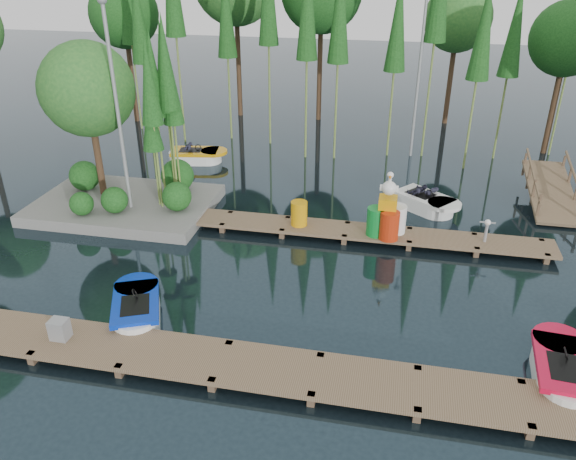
% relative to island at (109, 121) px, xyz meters
% --- Properties ---
extents(ground_plane, '(90.00, 90.00, 0.00)m').
position_rel_island_xyz_m(ground_plane, '(6.30, -3.29, -3.18)').
color(ground_plane, '#1B2A33').
extents(near_dock, '(18.00, 1.50, 0.50)m').
position_rel_island_xyz_m(near_dock, '(6.30, -7.79, -2.95)').
color(near_dock, brown).
rests_on(near_dock, ground).
extents(far_dock, '(15.00, 1.20, 0.50)m').
position_rel_island_xyz_m(far_dock, '(7.30, -0.79, -2.95)').
color(far_dock, brown).
rests_on(far_dock, ground).
extents(island, '(6.20, 4.20, 6.75)m').
position_rel_island_xyz_m(island, '(0.00, 0.00, 0.00)').
color(island, slate).
rests_on(island, ground).
extents(tree_screen, '(34.42, 18.53, 10.31)m').
position_rel_island_xyz_m(tree_screen, '(4.26, 7.31, 2.93)').
color(tree_screen, '#432D1C').
rests_on(tree_screen, ground).
extents(lamp_island, '(0.30, 0.30, 7.25)m').
position_rel_island_xyz_m(lamp_island, '(0.80, -0.79, 1.08)').
color(lamp_island, gray).
rests_on(lamp_island, ground).
extents(lamp_rear, '(0.30, 0.30, 7.25)m').
position_rel_island_xyz_m(lamp_rear, '(10.30, 7.71, 1.08)').
color(lamp_rear, gray).
rests_on(lamp_rear, ground).
extents(ramp, '(1.50, 3.94, 1.49)m').
position_rel_island_xyz_m(ramp, '(15.30, 3.21, -2.60)').
color(ramp, brown).
rests_on(ramp, ground).
extents(boat_blue, '(2.05, 2.77, 0.85)m').
position_rel_island_xyz_m(boat_blue, '(3.57, -6.27, -2.94)').
color(boat_blue, white).
rests_on(boat_blue, ground).
extents(boat_red, '(1.39, 2.71, 0.88)m').
position_rel_island_xyz_m(boat_red, '(13.69, -6.58, -2.93)').
color(boat_red, white).
rests_on(boat_red, ground).
extents(boat_yellow_far, '(2.72, 1.56, 1.28)m').
position_rel_island_xyz_m(boat_yellow_far, '(1.09, 4.99, -2.91)').
color(boat_yellow_far, white).
rests_on(boat_yellow_far, ground).
extents(boat_white_far, '(2.74, 2.51, 1.22)m').
position_rel_island_xyz_m(boat_white_far, '(10.87, 1.92, -2.91)').
color(boat_white_far, white).
rests_on(boat_white_far, ground).
extents(utility_cabinet, '(0.41, 0.35, 0.50)m').
position_rel_island_xyz_m(utility_cabinet, '(2.39, -7.79, -2.63)').
color(utility_cabinet, gray).
rests_on(utility_cabinet, near_dock).
extents(yellow_barrel, '(0.54, 0.54, 0.81)m').
position_rel_island_xyz_m(yellow_barrel, '(6.76, -0.79, -2.48)').
color(yellow_barrel, orange).
rests_on(yellow_barrel, far_dock).
extents(drum_cluster, '(1.22, 1.12, 2.11)m').
position_rel_island_xyz_m(drum_cluster, '(9.61, -0.95, -2.26)').
color(drum_cluster, '#0E7E2A').
rests_on(drum_cluster, far_dock).
extents(seagull_post, '(0.47, 0.25, 0.75)m').
position_rel_island_xyz_m(seagull_post, '(12.63, -0.79, -2.38)').
color(seagull_post, gray).
rests_on(seagull_post, far_dock).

